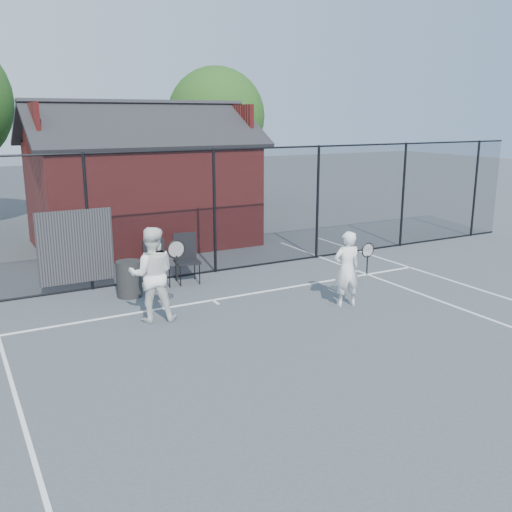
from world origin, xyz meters
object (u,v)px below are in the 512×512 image
waste_bin (129,279)px  player_front (347,269)px  player_back (152,274)px  clubhouse (142,190)px  chair_right (187,259)px  chair_left (157,264)px

waste_bin → player_front: bearing=-36.5°
player_front → player_back: player_back is taller
clubhouse → chair_right: size_ratio=5.87×
player_front → clubhouse: bearing=102.8°
clubhouse → player_back: (-1.94, -6.52, -0.72)m
player_front → waste_bin: size_ratio=2.00×
chair_left → chair_right: chair_right is taller
player_front → chair_right: bearing=125.6°
player_back → chair_right: size_ratio=1.61×
waste_bin → chair_left: bearing=27.7°
player_front → chair_right: 3.76m
player_back → chair_left: bearing=68.7°
waste_bin → player_back: bearing=-90.7°
player_front → waste_bin: bearing=143.5°
clubhouse → waste_bin: (-1.93, -4.90, -1.22)m
chair_left → clubhouse: bearing=76.5°
player_back → chair_left: size_ratio=1.72×
chair_left → waste_bin: (-0.77, -0.40, -0.13)m
player_back → waste_bin: bearing=89.3°
player_front → chair_left: size_ratio=1.49×
player_back → player_front: bearing=-16.4°
clubhouse → chair_right: bearing=-95.7°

